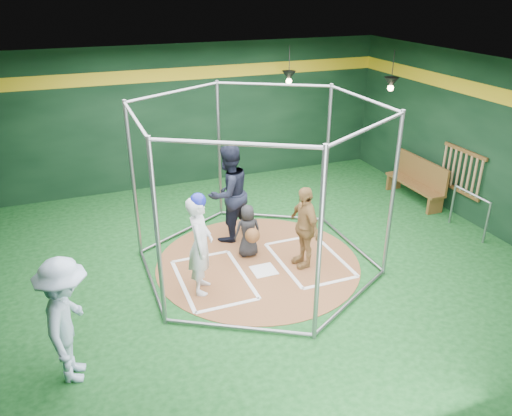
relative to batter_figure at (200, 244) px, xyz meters
name	(u,v)px	position (x,y,z in m)	size (l,w,h in m)	color
room_shell	(258,176)	(1.21, 0.49, 0.85)	(10.10, 9.10, 3.53)	#0D3D15
clay_disc	(258,263)	(1.21, 0.48, -0.90)	(3.80, 3.80, 0.01)	brown
home_plate	(264,270)	(1.21, 0.18, -0.89)	(0.43, 0.43, 0.01)	white
batter_box_left	(213,279)	(0.26, 0.23, -0.89)	(1.17, 1.77, 0.01)	white
batter_box_right	(309,259)	(2.16, 0.23, -0.89)	(1.17, 1.77, 0.01)	white
batting_cage	(258,190)	(1.21, 0.48, 0.60)	(4.05, 4.67, 3.00)	gray
bat_rack	(461,171)	(6.13, 0.88, 0.15)	(0.07, 1.25, 0.98)	brown
pendant_lamp_near	(289,76)	(3.41, 4.08, 1.84)	(0.34, 0.34, 0.90)	black
pendant_lamp_far	(391,83)	(5.21, 2.48, 1.84)	(0.34, 0.34, 0.90)	black
batter_figure	(200,244)	(0.00, 0.00, 0.00)	(0.61, 0.73, 1.79)	silver
visitor_leopard	(304,227)	(1.97, 0.14, -0.12)	(0.91, 0.38, 1.55)	tan
catcher_figure	(248,231)	(1.14, 0.81, -0.37)	(0.52, 0.57, 1.03)	black
umpire	(229,193)	(1.03, 1.63, 0.10)	(0.96, 0.75, 1.98)	black
bystander_blue	(68,321)	(-2.12, -1.35, -0.01)	(1.15, 0.66, 1.78)	#ADC7E6
dugout_bench	(418,180)	(5.84, 1.88, -0.38)	(0.41, 1.77, 1.03)	brown
steel_railing	(470,206)	(5.76, 0.09, -0.31)	(0.05, 1.04, 0.89)	gray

